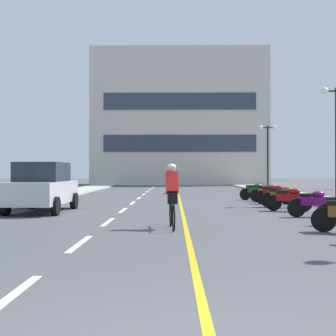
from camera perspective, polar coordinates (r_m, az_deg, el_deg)
ground_plane at (r=24.35m, az=0.87°, el=-3.93°), size 140.00×140.00×0.00m
curb_left at (r=28.26m, az=-13.94°, el=-3.32°), size 2.40×72.00×0.12m
curb_right at (r=28.30m, az=15.61°, el=-3.31°), size 2.40×72.00×0.12m
lane_dash_0 at (r=5.84m, az=-19.31°, el=-15.12°), size 0.14×2.20×0.01m
lane_dash_1 at (r=9.62m, az=-11.02°, el=-9.29°), size 0.14×2.20×0.01m
lane_dash_2 at (r=13.53m, az=-7.55°, el=-6.72°), size 0.14×2.20×0.01m
lane_dash_3 at (r=17.48m, az=-5.66°, el=-5.30°), size 0.14×2.20×0.01m
lane_dash_4 at (r=21.45m, az=-4.48°, el=-4.40°), size 0.14×2.20×0.01m
lane_dash_5 at (r=25.43m, az=-3.66°, el=-3.78°), size 0.14×2.20×0.01m
lane_dash_6 at (r=29.41m, az=-3.07°, el=-3.33°), size 0.14×2.20×0.01m
lane_dash_7 at (r=33.40m, az=-2.62°, el=-2.98°), size 0.14×2.20×0.01m
lane_dash_8 at (r=37.39m, az=-2.26°, el=-2.71°), size 0.14×2.20×0.01m
lane_dash_9 at (r=41.38m, az=-1.98°, el=-2.49°), size 0.14×2.20×0.01m
lane_dash_10 at (r=45.37m, az=-1.74°, el=-2.31°), size 0.14×2.20×0.01m
lane_dash_11 at (r=49.37m, az=-1.54°, el=-2.16°), size 0.14×2.20×0.01m
centre_line_yellow at (r=27.35m, az=1.37°, el=-3.54°), size 0.12×66.00×0.01m
office_building at (r=51.81m, az=1.42°, el=6.21°), size 19.36×6.41×14.98m
street_lamp_far at (r=36.59m, az=12.41°, el=3.19°), size 1.46×0.36×5.01m
parked_car_near at (r=17.30m, az=-15.49°, el=-2.31°), size 1.94×4.21×1.82m
motorcycle_5 at (r=15.56m, az=17.75°, el=-4.15°), size 1.70×0.60×0.92m
motorcycle_6 at (r=17.52m, az=14.96°, el=-3.74°), size 1.65×0.75×0.92m
motorcycle_7 at (r=19.25m, az=14.11°, el=-3.44°), size 1.65×0.77×0.92m
motorcycle_8 at (r=21.23m, az=13.15°, el=-3.16°), size 1.66×0.74×0.92m
motorcycle_9 at (r=22.68m, az=12.42°, el=-2.99°), size 1.67×0.69×0.92m
motorcycle_10 at (r=24.14m, az=10.88°, el=-2.83°), size 1.66×0.75×0.92m
cyclist_rider at (r=11.85m, az=0.51°, el=-3.33°), size 0.42×1.77×1.71m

